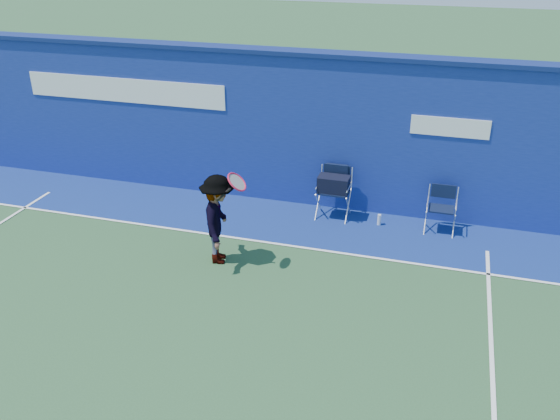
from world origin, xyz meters
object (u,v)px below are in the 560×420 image
(directors_chair_right, at_px, (440,218))
(water_bottle, at_px, (379,220))
(directors_chair_left, at_px, (334,197))
(tennis_player, at_px, (218,219))

(directors_chair_right, relative_size, water_bottle, 3.92)
(directors_chair_right, xyz_separation_m, water_bottle, (-1.11, -0.07, -0.16))
(directors_chair_left, bearing_deg, directors_chair_right, -1.28)
(tennis_player, bearing_deg, directors_chair_right, 31.46)
(directors_chair_left, distance_m, tennis_player, 2.70)
(directors_chair_left, height_order, tennis_player, tennis_player)
(water_bottle, xyz_separation_m, tennis_player, (-2.43, -2.10, 0.68))
(water_bottle, relative_size, tennis_player, 0.13)
(directors_chair_left, relative_size, water_bottle, 4.58)
(directors_chair_right, bearing_deg, tennis_player, -148.54)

